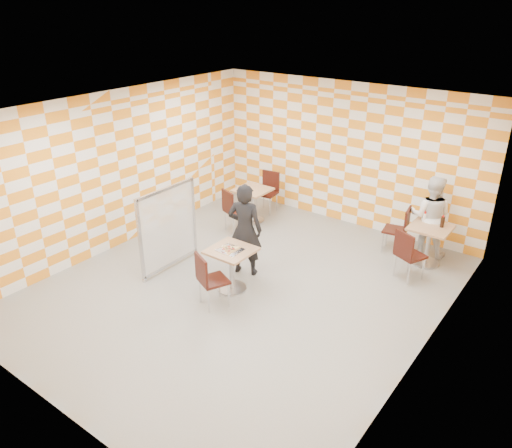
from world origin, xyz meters
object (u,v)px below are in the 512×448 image
Objects in this scene: chair_second_side at (400,227)px; chair_empty_near at (232,208)px; chair_main_front at (208,277)px; main_table at (231,262)px; second_table at (429,239)px; soda_bottle at (442,222)px; chair_second_front at (407,252)px; partition at (168,228)px; man_dark at (245,230)px; sport_bottle at (425,217)px; empty_table at (253,199)px; man_white at (430,216)px; chair_empty_far at (269,188)px.

chair_empty_near is (-3.15, -1.18, 0.00)m from chair_second_side.
main_table is at bearing 93.52° from chair_main_front.
soda_bottle reaches higher than second_table.
chair_empty_near is at bearing 121.25° from chair_main_front.
chair_second_front is at bearing 50.60° from chair_main_front.
chair_main_front reaches higher than main_table.
chair_main_front is 1.00× the size of chair_empty_near.
soda_bottle is (2.45, 3.55, 0.31)m from chair_main_front.
partition is 0.92× the size of man_dark.
chair_empty_near is at bearing -175.68° from chair_second_front.
chair_main_front is at bearing -115.47° from chair_second_side.
main_table is at bearing -125.86° from sport_bottle.
second_table is at bearing 5.90° from empty_table.
chair_main_front is at bearing 79.70° from man_dark.
chair_empty_near is (-3.73, -1.07, 0.04)m from second_table.
second_table is (2.33, 2.83, 0.00)m from main_table.
chair_second_side is 1.00× the size of chair_empty_near.
man_dark reaches higher than soda_bottle.
chair_main_front and chair_empty_near have the same top height.
chair_main_front is 1.26m from man_dark.
chair_second_front reaches higher than second_table.
chair_second_side is at bearing -176.00° from sport_bottle.
chair_second_front reaches higher than empty_table.
empty_table is 3.66m from man_white.
main_table is 3.66m from second_table.
second_table is 1.00× the size of empty_table.
man_dark is at bearing -134.14° from sport_bottle.
chair_second_front is at bearing -16.62° from chair_empty_far.
chair_empty_near is 0.59× the size of man_white.
man_dark reaches higher than chair_second_side.
chair_main_front is 4.38m from man_white.
chair_main_front is 4.02× the size of soda_bottle.
chair_empty_near is at bearing 10.90° from man_white.
man_dark is 3.33m from sport_bottle.
partition is at bearing -176.64° from main_table.
soda_bottle is at bearing 127.76° from man_white.
chair_second_side is 0.81m from soda_bottle.
chair_empty_near is 1.74m from man_dark.
soda_bottle is at bearing -8.16° from sport_bottle.
chair_main_front is at bearing -58.75° from chair_empty_near.
sport_bottle is at bearing 171.84° from soda_bottle.
chair_empty_far is at bearing 163.38° from chair_second_front.
second_table is 0.48× the size of partition.
partition is 0.98× the size of man_white.
soda_bottle is (3.95, -0.21, 0.31)m from chair_empty_far.
sport_bottle reaches higher than main_table.
man_white reaches higher than chair_main_front.
sport_bottle is (3.55, 0.53, 0.33)m from empty_table.
chair_empty_far is (-0.05, 1.37, 0.00)m from chair_empty_near.
chair_second_side is 0.56m from man_white.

